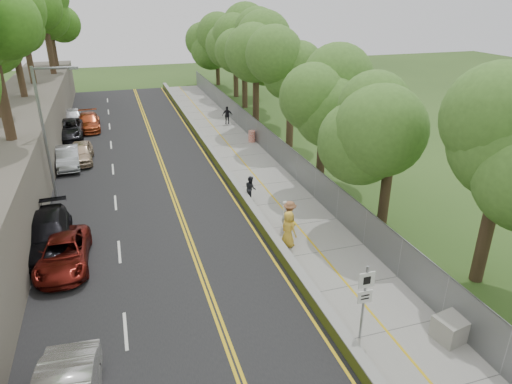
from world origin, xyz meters
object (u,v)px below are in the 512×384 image
object	(u,v)px
streetlight	(47,125)
signpost	(365,295)
painter_0	(288,229)
construction_barrel	(252,136)
person_far	(227,115)
car_2	(63,253)
concrete_block	(453,327)

from	to	relation	value
streetlight	signpost	size ratio (longest dim) A/B	2.58
streetlight	painter_0	world-z (taller)	streetlight
construction_barrel	person_far	bearing A→B (deg)	95.15
car_2	painter_0	xyz separation A→B (m)	(10.58, -1.40, 0.28)
concrete_block	car_2	distance (m)	16.84
construction_barrel	car_2	bearing A→B (deg)	-131.46
concrete_block	person_far	bearing A→B (deg)	91.02
streetlight	signpost	world-z (taller)	streetlight
streetlight	person_far	xyz separation A→B (m)	(14.20, 13.45, -3.74)
streetlight	person_far	distance (m)	19.91
car_2	person_far	world-z (taller)	person_far
concrete_block	person_far	distance (m)	31.45
car_2	person_far	size ratio (longest dim) A/B	2.85
streetlight	car_2	size ratio (longest dim) A/B	1.65
signpost	concrete_block	size ratio (longest dim) A/B	2.34
concrete_block	painter_0	xyz separation A→B (m)	(-3.35, 8.05, 0.50)
concrete_block	construction_barrel	bearing A→B (deg)	90.00
signpost	painter_0	size ratio (longest dim) A/B	1.64
signpost	car_2	world-z (taller)	signpost
construction_barrel	person_far	size ratio (longest dim) A/B	0.57
car_2	person_far	distance (m)	25.74
signpost	construction_barrel	size ratio (longest dim) A/B	3.20
person_far	signpost	bearing A→B (deg)	93.91
streetlight	car_2	distance (m)	9.44
construction_barrel	car_2	distance (m)	21.05
signpost	person_far	distance (m)	30.60
painter_0	person_far	xyz separation A→B (m)	(2.79, 23.40, -0.09)
person_far	concrete_block	bearing A→B (deg)	99.97
signpost	person_far	xyz separation A→B (m)	(2.69, 30.46, -1.06)
streetlight	construction_barrel	world-z (taller)	streetlight
car_2	painter_0	size ratio (longest dim) A/B	2.57
car_2	signpost	bearing A→B (deg)	-36.83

